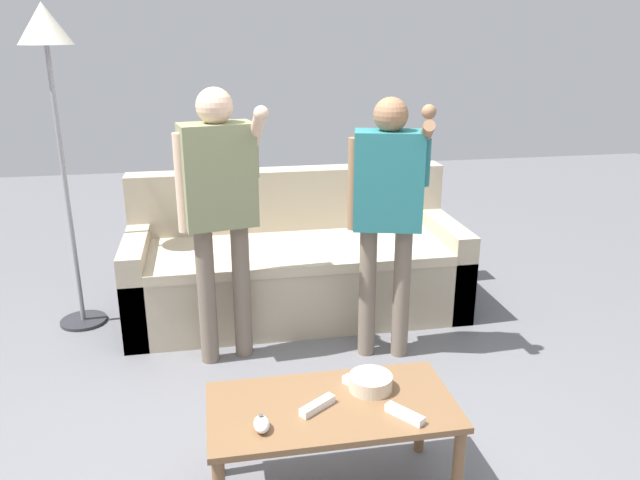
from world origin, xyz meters
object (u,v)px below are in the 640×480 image
object	(u,v)px
game_remote_nunchuk	(262,424)
player_right	(388,200)
floor_lamp	(48,59)
player_left	(219,196)
snack_bowl	(371,382)
coffee_table	(332,417)
game_remote_wand_far	(361,385)
game_remote_wand_near	(317,406)
game_remote_wand_spare	(405,414)
couch	(295,265)

from	to	relation	value
game_remote_nunchuk	player_right	distance (m)	1.48
floor_lamp	player_left	world-z (taller)	floor_lamp
snack_bowl	player_left	world-z (taller)	player_left
game_remote_nunchuk	floor_lamp	distance (m)	2.42
coffee_table	game_remote_wand_far	size ratio (longest dim) A/B	6.36
game_remote_nunchuk	player_left	size ratio (longest dim) A/B	0.06
coffee_table	player_left	distance (m)	1.36
game_remote_wand_near	snack_bowl	bearing A→B (deg)	22.81
coffee_table	player_left	world-z (taller)	player_left
coffee_table	game_remote_wand_spare	bearing A→B (deg)	-28.96
coffee_table	floor_lamp	xyz separation A→B (m)	(-1.23, 1.78, 1.24)
floor_lamp	player_left	size ratio (longest dim) A/B	1.27
player_left	player_right	size ratio (longest dim) A/B	1.04
coffee_table	player_right	bearing A→B (deg)	64.22
player_right	game_remote_wand_far	size ratio (longest dim) A/B	9.81
player_left	game_remote_wand_near	world-z (taller)	player_left
snack_bowl	player_right	world-z (taller)	player_right
game_remote_nunchuk	game_remote_wand_far	world-z (taller)	game_remote_nunchuk
game_remote_wand_near	game_remote_wand_spare	size ratio (longest dim) A/B	1.02
snack_bowl	floor_lamp	size ratio (longest dim) A/B	0.09
player_left	game_remote_wand_near	xyz separation A→B (m)	(0.30, -1.20, -0.50)
couch	coffee_table	size ratio (longest dim) A/B	2.26
floor_lamp	player_right	world-z (taller)	floor_lamp
coffee_table	game_remote_wand_near	bearing A→B (deg)	-158.63
couch	snack_bowl	xyz separation A→B (m)	(0.05, -1.69, 0.15)
player_right	floor_lamp	bearing A→B (deg)	157.40
couch	snack_bowl	bearing A→B (deg)	-88.29
couch	game_remote_wand_near	size ratio (longest dim) A/B	14.09
game_remote_wand_near	game_remote_wand_far	distance (m)	0.22
couch	coffee_table	bearing A→B (deg)	-93.83
game_remote_nunchuk	couch	bearing A→B (deg)	78.19
player_left	player_right	xyz separation A→B (m)	(0.87, -0.12, -0.03)
floor_lamp	player_left	bearing A→B (deg)	-34.82
game_remote_nunchuk	game_remote_wand_spare	xyz separation A→B (m)	(0.51, -0.02, -0.01)
game_remote_nunchuk	game_remote_wand_spare	size ratio (longest dim) A/B	0.60
snack_bowl	player_left	size ratio (longest dim) A/B	0.11
snack_bowl	player_left	bearing A→B (deg)	115.35
player_right	game_remote_wand_far	world-z (taller)	player_right
couch	game_remote_nunchuk	xyz separation A→B (m)	(-0.39, -1.87, 0.14)
player_left	game_remote_wand_far	xyz separation A→B (m)	(0.49, -1.09, -0.50)
couch	floor_lamp	xyz separation A→B (m)	(-1.35, 0.02, 1.29)
couch	game_remote_wand_far	world-z (taller)	couch
floor_lamp	game_remote_wand_near	bearing A→B (deg)	-57.09
coffee_table	game_remote_wand_far	xyz separation A→B (m)	(0.13, 0.08, 0.07)
snack_bowl	floor_lamp	world-z (taller)	floor_lamp
game_remote_wand_far	snack_bowl	bearing A→B (deg)	-16.66
floor_lamp	player_right	bearing A→B (deg)	-22.60
snack_bowl	game_remote_wand_spare	xyz separation A→B (m)	(0.07, -0.21, -0.01)
coffee_table	player_left	size ratio (longest dim) A/B	0.63
player_left	game_remote_wand_spare	size ratio (longest dim) A/B	10.16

